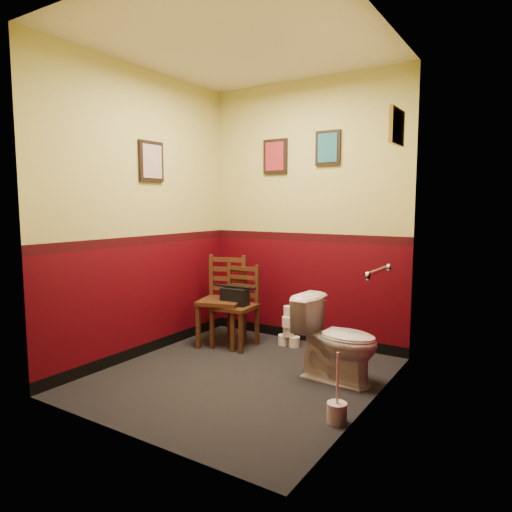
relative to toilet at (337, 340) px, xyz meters
The scene contains 17 objects.
floor 0.87m from the toilet, 154.14° to the right, with size 2.20×2.40×0.00m, color black.
ceiling 2.49m from the toilet, 154.14° to the right, with size 2.20×2.40×0.00m, color silver.
wall_back 1.50m from the toilet, 130.23° to the left, with size 2.20×2.70×0.00m, color #46040C.
wall_front 1.98m from the toilet, 114.93° to the right, with size 2.20×2.70×0.00m, color #46040C.
wall_left 2.11m from the toilet, 169.15° to the right, with size 2.40×2.70×0.00m, color #46040C.
wall_right 1.13m from the toilet, 42.56° to the right, with size 2.40×2.70×0.00m, color #46040C.
grab_bar 0.71m from the toilet, 15.81° to the right, with size 0.05×0.56×0.06m.
framed_print_back_a 2.10m from the toilet, 142.18° to the left, with size 0.28×0.04×0.36m.
framed_print_back_b 1.91m from the toilet, 119.50° to the left, with size 0.26×0.04×0.34m.
framed_print_left 2.36m from the toilet, behind, with size 0.04×0.30×0.38m.
framed_print_right 1.76m from the toilet, 34.93° to the left, with size 0.04×0.34×0.28m.
toilet is the anchor object (origin of this frame).
toilet_brush 0.79m from the toilet, 67.07° to the right, with size 0.13×0.13×0.48m.
chair_left 1.42m from the toilet, 167.37° to the left, with size 0.53×0.53×0.91m.
chair_right 1.27m from the toilet, 165.12° to the left, with size 0.42×0.42×0.83m.
handbag 1.27m from the toilet, 166.74° to the left, with size 0.28×0.16×0.20m.
tp_stack 0.99m from the toilet, 141.93° to the left, with size 0.24×0.14×0.41m.
Camera 1 is at (2.11, -3.07, 1.44)m, focal length 32.00 mm.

